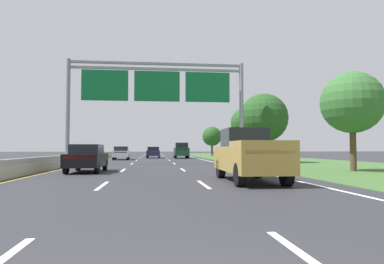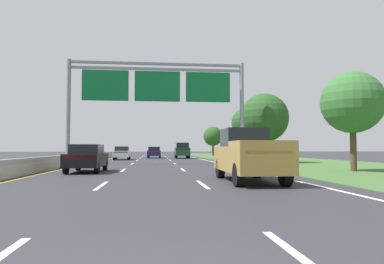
% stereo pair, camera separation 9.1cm
% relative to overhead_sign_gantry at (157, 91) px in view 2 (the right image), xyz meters
% --- Properties ---
extents(ground_plane, '(220.00, 220.00, 0.00)m').
position_rel_overhead_sign_gantry_xyz_m(ground_plane, '(-0.30, 7.78, -6.25)').
color(ground_plane, '#2B2B30').
extents(lane_striping, '(11.96, 106.00, 0.01)m').
position_rel_overhead_sign_gantry_xyz_m(lane_striping, '(-0.30, 7.32, -6.25)').
color(lane_striping, white).
rests_on(lane_striping, ground).
extents(grass_verge_right, '(14.00, 110.00, 0.02)m').
position_rel_overhead_sign_gantry_xyz_m(grass_verge_right, '(13.65, 7.78, -6.24)').
color(grass_verge_right, '#3D602D').
rests_on(grass_verge_right, ground).
extents(median_barrier_concrete, '(0.60, 110.00, 0.85)m').
position_rel_overhead_sign_gantry_xyz_m(median_barrier_concrete, '(-6.90, 7.78, -5.90)').
color(median_barrier_concrete, '#A8A399').
rests_on(median_barrier_concrete, ground).
extents(overhead_sign_gantry, '(15.06, 0.42, 8.80)m').
position_rel_overhead_sign_gantry_xyz_m(overhead_sign_gantry, '(0.00, 0.00, 0.00)').
color(overhead_sign_gantry, gray).
rests_on(overhead_sign_gantry, ground).
extents(pickup_truck_gold, '(2.05, 5.42, 2.20)m').
position_rel_overhead_sign_gantry_xyz_m(pickup_truck_gold, '(3.58, -15.73, -5.18)').
color(pickup_truck_gold, '#A38438').
rests_on(pickup_truck_gold, ground).
extents(car_navy_centre_lane_sedan, '(1.91, 4.44, 1.57)m').
position_rel_overhead_sign_gantry_xyz_m(car_navy_centre_lane_sedan, '(-0.24, 19.79, -5.44)').
color(car_navy_centre_lane_sedan, '#161E47').
rests_on(car_navy_centre_lane_sedan, ground).
extents(car_white_left_lane_sedan, '(1.92, 4.44, 1.57)m').
position_rel_overhead_sign_gantry_xyz_m(car_white_left_lane_sedan, '(-4.04, 12.61, -5.44)').
color(car_white_left_lane_sedan, silver).
rests_on(car_white_left_lane_sedan, ground).
extents(car_darkgreen_right_lane_suv, '(1.97, 4.73, 2.11)m').
position_rel_overhead_sign_gantry_xyz_m(car_darkgreen_right_lane_suv, '(3.53, 18.10, -5.16)').
color(car_darkgreen_right_lane_suv, '#193D23').
rests_on(car_darkgreen_right_lane_suv, ground).
extents(car_black_left_lane_sedan, '(1.83, 4.41, 1.57)m').
position_rel_overhead_sign_gantry_xyz_m(car_black_left_lane_sedan, '(-4.06, -9.20, -5.44)').
color(car_black_left_lane_sedan, black).
rests_on(car_black_left_lane_sedan, ground).
extents(roadside_tree_near, '(3.63, 3.63, 5.87)m').
position_rel_overhead_sign_gantry_xyz_m(roadside_tree_near, '(11.32, -10.39, -2.22)').
color(roadside_tree_near, '#4C3823').
rests_on(roadside_tree_near, ground).
extents(roadside_tree_mid, '(4.61, 4.61, 6.56)m').
position_rel_overhead_sign_gantry_xyz_m(roadside_tree_mid, '(10.13, 2.49, -2.02)').
color(roadside_tree_mid, '#4C3823').
rests_on(roadside_tree_mid, ground).
extents(roadside_tree_far, '(4.27, 4.27, 6.99)m').
position_rel_overhead_sign_gantry_xyz_m(roadside_tree_far, '(12.45, 17.41, -1.42)').
color(roadside_tree_far, '#4C3823').
rests_on(roadside_tree_far, ground).
extents(roadside_tree_distant, '(3.57, 3.57, 5.38)m').
position_rel_overhead_sign_gantry_xyz_m(roadside_tree_distant, '(10.56, 34.31, -2.68)').
color(roadside_tree_distant, '#4C3823').
rests_on(roadside_tree_distant, ground).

